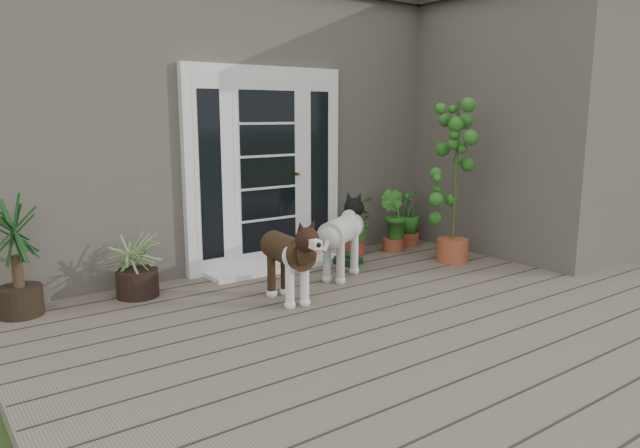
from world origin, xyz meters
TOP-DOWN VIEW (x-y plane):
  - deck at (0.00, 0.40)m, footprint 6.20×4.60m
  - house_main at (0.00, 4.65)m, footprint 7.40×4.00m
  - roof_main at (0.00, 4.65)m, footprint 7.60×4.20m
  - house_wing at (2.90, 1.50)m, footprint 1.60×2.40m
  - door_unit at (-0.20, 2.60)m, footprint 1.90×0.14m
  - door_step at (-0.20, 2.40)m, footprint 1.60×0.40m
  - brindle_dog at (-0.72, 1.39)m, footprint 0.44×0.85m
  - white_dog at (0.14, 1.71)m, footprint 0.93×0.76m
  - spider_plant at (-1.76, 2.32)m, footprint 0.72×0.72m
  - yucca at (-2.73, 2.39)m, footprint 0.69×0.69m
  - herb_a at (0.89, 2.40)m, footprint 0.66×0.66m
  - herb_b at (1.38, 2.26)m, footprint 0.46×0.46m
  - herb_c at (1.76, 2.40)m, footprint 0.51×0.51m
  - sapling at (1.57, 1.48)m, footprint 0.72×0.72m
  - clog_left at (0.47, 2.08)m, footprint 0.18×0.30m
  - clog_right at (0.63, 2.11)m, footprint 0.18×0.32m

SIDE VIEW (x-z plane):
  - deck at x=0.00m, z-range 0.00..0.12m
  - door_step at x=-0.20m, z-range 0.12..0.17m
  - clog_left at x=0.47m, z-range 0.12..0.21m
  - clog_right at x=0.63m, z-range 0.12..0.21m
  - herb_b at x=1.38m, z-range 0.12..0.65m
  - herb_c at x=1.76m, z-range 0.12..0.68m
  - herb_a at x=0.89m, z-range 0.12..0.72m
  - spider_plant at x=-1.76m, z-range 0.12..0.80m
  - brindle_dog at x=-0.72m, z-range 0.12..0.80m
  - white_dog at x=0.14m, z-range 0.12..0.84m
  - yucca at x=-2.73m, z-range 0.12..1.10m
  - sapling at x=1.57m, z-range 0.12..1.98m
  - door_unit at x=-0.20m, z-range 0.12..2.27m
  - house_main at x=0.00m, z-range 0.00..3.10m
  - house_wing at x=2.90m, z-range 0.00..3.10m
  - roof_main at x=0.00m, z-range 3.10..3.30m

